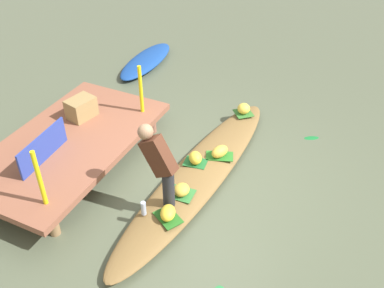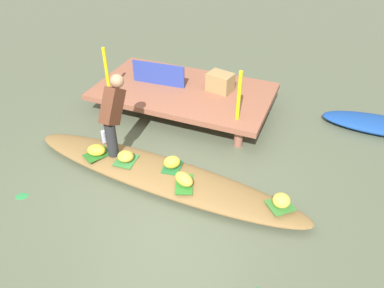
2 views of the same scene
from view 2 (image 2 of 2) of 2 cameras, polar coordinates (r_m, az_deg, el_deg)
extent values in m
plane|color=#535B46|center=(5.48, -4.74, -5.52)|extent=(40.00, 40.00, 0.00)
cube|color=brown|center=(6.89, -1.32, 8.11)|extent=(3.20, 1.80, 0.10)
cylinder|color=#98734C|center=(7.02, -13.36, 5.63)|extent=(0.14, 0.14, 0.33)
cylinder|color=#965D4A|center=(6.07, 7.17, 1.08)|extent=(0.14, 0.14, 0.33)
cylinder|color=#955A35|center=(8.08, -7.75, 10.57)|extent=(0.14, 0.14, 0.33)
cylinder|color=#865B46|center=(7.27, 10.39, 7.17)|extent=(0.14, 0.14, 0.33)
ellipsoid|color=brown|center=(5.41, -4.79, -4.75)|extent=(4.44, 1.07, 0.20)
ellipsoid|color=#184193|center=(7.23, 26.91, 2.65)|extent=(1.94, 0.70, 0.19)
cube|color=#2B7726|center=(5.09, -1.23, -6.18)|extent=(0.37, 0.47, 0.01)
ellipsoid|color=gold|center=(5.04, -1.24, -5.44)|extent=(0.34, 0.29, 0.18)
cube|color=#266620|center=(5.77, -14.38, -1.57)|extent=(0.41, 0.46, 0.01)
ellipsoid|color=yellow|center=(5.73, -14.50, -0.91)|extent=(0.32, 0.27, 0.17)
cube|color=#36732E|center=(4.94, 13.45, -9.20)|extent=(0.43, 0.43, 0.01)
ellipsoid|color=yellow|center=(4.87, 13.60, -8.45)|extent=(0.25, 0.24, 0.18)
cube|color=#216730|center=(5.37, -3.07, -3.55)|extent=(0.29, 0.37, 0.01)
ellipsoid|color=yellow|center=(5.32, -3.10, -2.81)|extent=(0.31, 0.30, 0.18)
cube|color=#337A38|center=(5.57, -10.12, -2.48)|extent=(0.31, 0.36, 0.01)
ellipsoid|color=gold|center=(5.52, -10.21, -1.87)|extent=(0.25, 0.23, 0.15)
cylinder|color=#28282D|center=(5.57, -12.29, 0.67)|extent=(0.16, 0.16, 0.55)
cube|color=#512B1B|center=(5.38, -12.17, 5.72)|extent=(0.21, 0.51, 0.59)
sphere|color=#9E7556|center=(5.35, -11.49, 9.49)|extent=(0.20, 0.20, 0.20)
cylinder|color=silver|center=(5.96, -13.45, 1.09)|extent=(0.07, 0.07, 0.21)
cube|color=#2B3F9F|center=(6.96, -5.20, 10.69)|extent=(1.01, 0.10, 0.42)
cylinder|color=yellow|center=(6.75, -13.04, 10.98)|extent=(0.06, 0.06, 0.83)
cylinder|color=yellow|center=(5.82, 7.25, 7.37)|extent=(0.06, 0.06, 0.83)
cube|color=#9A7D4D|center=(6.76, 4.38, 9.49)|extent=(0.50, 0.41, 0.33)
ellipsoid|color=#2A8242|center=(5.72, -24.73, -7.30)|extent=(0.22, 0.21, 0.01)
camera|label=1|loc=(6.68, -63.99, 25.70)|focal=41.22mm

